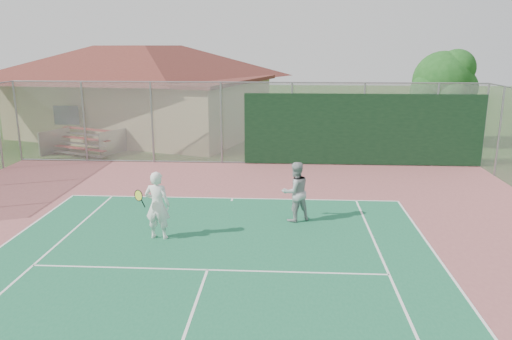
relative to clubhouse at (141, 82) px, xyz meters
The scene contains 6 objects.
back_fence 11.06m from the clubhouse, 39.12° to the right, with size 20.08×0.11×3.53m.
clubhouse is the anchor object (origin of this frame).
bleachers 5.99m from the clubhouse, 104.27° to the right, with size 3.63×2.83×1.12m.
tree 16.16m from the clubhouse, ahead, with size 3.46×3.28×4.83m.
player_white_front 16.51m from the clubhouse, 72.89° to the right, with size 0.91×0.67×1.83m.
player_grey_back 16.55m from the clubhouse, 58.93° to the right, with size 1.07×0.99×1.76m.
Camera 1 is at (1.74, -4.03, 5.05)m, focal length 35.00 mm.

